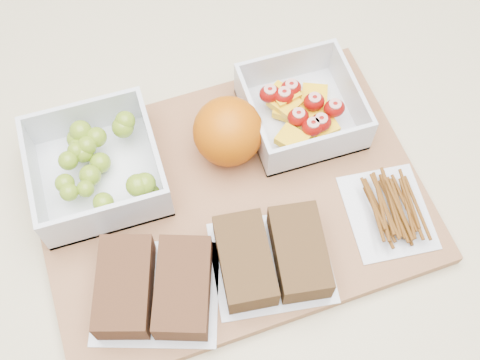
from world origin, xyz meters
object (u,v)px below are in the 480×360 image
at_px(pretzel_bag, 390,209).
at_px(grape_container, 98,166).
at_px(cutting_board, 231,200).
at_px(orange, 228,131).
at_px(sandwich_bag_left, 154,287).
at_px(fruit_container, 301,110).
at_px(sandwich_bag_center, 272,257).

bearing_deg(pretzel_bag, grape_container, 154.34).
xyz_separation_m(cutting_board, orange, (0.02, 0.06, 0.05)).
distance_m(cutting_board, orange, 0.08).
bearing_deg(sandwich_bag_left, fruit_container, 35.98).
relative_size(orange, sandwich_bag_center, 0.57).
relative_size(orange, sandwich_bag_left, 0.50).
distance_m(cutting_board, sandwich_bag_left, 0.14).
relative_size(grape_container, pretzel_bag, 1.21).
height_order(cutting_board, grape_container, grape_container).
distance_m(cutting_board, fruit_container, 0.13).
bearing_deg(grape_container, sandwich_bag_center, -46.12).
xyz_separation_m(grape_container, sandwich_bag_left, (0.03, -0.15, -0.01)).
distance_m(sandwich_bag_left, pretzel_bag, 0.26).
bearing_deg(grape_container, orange, -3.69).
relative_size(sandwich_bag_left, sandwich_bag_center, 1.14).
bearing_deg(orange, grape_container, 176.31).
xyz_separation_m(cutting_board, grape_container, (-0.13, 0.07, 0.03)).
bearing_deg(sandwich_bag_left, pretzel_bag, 2.55).
distance_m(grape_container, sandwich_bag_center, 0.22).
height_order(sandwich_bag_left, sandwich_bag_center, sandwich_bag_left).
relative_size(fruit_container, sandwich_bag_left, 0.80).
bearing_deg(orange, sandwich_bag_center, -88.96).
xyz_separation_m(orange, sandwich_bag_center, (0.00, -0.15, -0.02)).
bearing_deg(pretzel_bag, fruit_container, 109.25).
distance_m(cutting_board, pretzel_bag, 0.17).
bearing_deg(grape_container, pretzel_bag, -25.66).
relative_size(cutting_board, fruit_container, 3.34).
height_order(fruit_container, pretzel_bag, fruit_container).
relative_size(cutting_board, sandwich_bag_center, 3.07).
height_order(cutting_board, fruit_container, fruit_container).
relative_size(grape_container, sandwich_bag_left, 0.88).
bearing_deg(fruit_container, pretzel_bag, -70.75).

